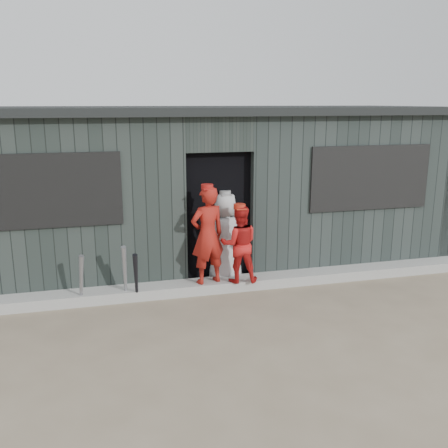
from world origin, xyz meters
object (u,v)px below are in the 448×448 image
object	(u,v)px
player_red_left	(208,235)
dugout	(200,185)
player_red_right	(239,244)
bat_left	(81,280)
bat_right	(136,278)
player_grey_back	(225,238)
bat_mid	(125,274)

from	to	relation	value
player_red_left	dugout	xyz separation A→B (m)	(0.25, 1.72, 0.43)
player_red_right	dugout	size ratio (longest dim) A/B	0.14
player_red_right	dugout	distance (m)	1.90
player_red_right	bat_left	bearing A→B (deg)	11.18
dugout	bat_left	bearing A→B (deg)	-137.34
bat_right	player_grey_back	distance (m)	1.53
bat_left	player_grey_back	distance (m)	2.19
bat_left	player_red_right	bearing A→B (deg)	1.42
player_red_left	player_red_right	bearing A→B (deg)	155.93
bat_mid	player_grey_back	size ratio (longest dim) A/B	0.62
dugout	player_grey_back	bearing A→B (deg)	-85.69
player_red_left	dugout	bearing A→B (deg)	-113.47
bat_right	player_red_left	size ratio (longest dim) A/B	0.54
bat_left	dugout	xyz separation A→B (m)	(2.01, 1.85, 0.91)
player_red_left	player_grey_back	xyz separation A→B (m)	(0.35, 0.36, -0.16)
bat_left	player_grey_back	xyz separation A→B (m)	(2.11, 0.49, 0.32)
player_red_right	player_grey_back	distance (m)	0.44
bat_mid	player_red_right	size ratio (longest dim) A/B	0.77
player_red_left	bat_right	bearing A→B (deg)	-4.64
bat_left	player_grey_back	world-z (taller)	player_grey_back
player_red_left	player_red_right	distance (m)	0.48
bat_left	player_red_right	size ratio (longest dim) A/B	0.68
bat_mid	dugout	xyz separation A→B (m)	(1.43, 1.85, 0.86)
bat_mid	dugout	world-z (taller)	dugout
bat_mid	dugout	distance (m)	2.49
player_red_right	dugout	bearing A→B (deg)	-73.79
player_grey_back	dugout	world-z (taller)	dugout
player_grey_back	bat_mid	bearing A→B (deg)	18.77
player_red_left	player_red_right	xyz separation A→B (m)	(0.45, -0.07, -0.14)
player_red_left	player_red_right	world-z (taller)	player_red_left
bat_left	player_red_left	world-z (taller)	player_red_left
bat_right	player_grey_back	bearing A→B (deg)	21.89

